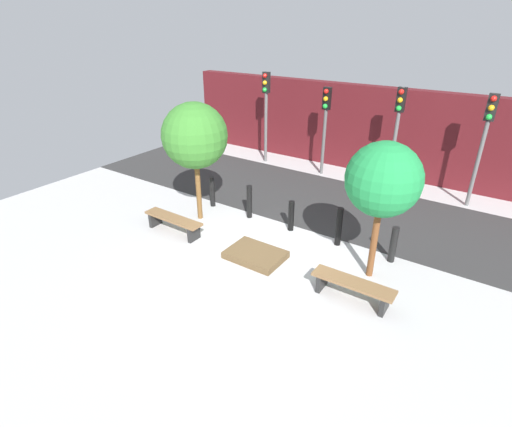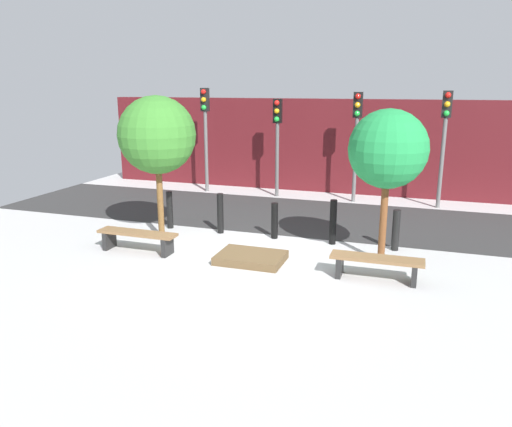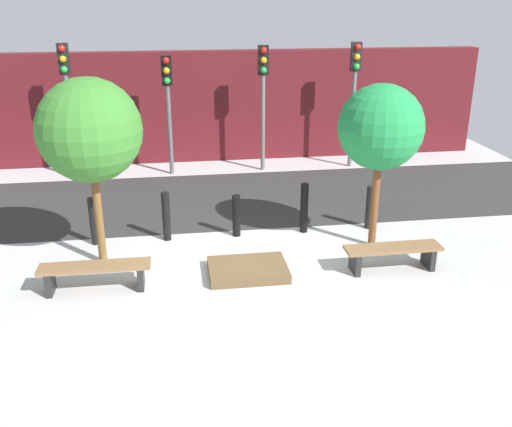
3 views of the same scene
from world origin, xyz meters
name	(u,v)px [view 2 (image 2 of 3)]	position (x,y,z in m)	size (l,w,h in m)	color
ground_plane	(252,261)	(0.00, 0.00, 0.00)	(18.00, 18.00, 0.00)	#B3B3B3
road_strip	(297,215)	(0.00, 4.02, 0.01)	(18.00, 4.10, 0.01)	#2E2E2E
building_facade	(324,146)	(0.00, 7.75, 1.61)	(16.20, 0.50, 3.21)	#511419
bench_left	(137,237)	(-2.64, -0.25, 0.34)	(1.87, 0.43, 0.47)	black
bench_right	(377,263)	(2.64, -0.25, 0.33)	(1.78, 0.45, 0.46)	black
planter_bed	(251,258)	(0.00, -0.05, 0.09)	(1.41, 1.02, 0.17)	brown
tree_behind_left_bench	(157,135)	(-2.64, 0.84, 2.52)	(1.83, 1.83, 3.45)	brown
tree_behind_right_bench	(388,150)	(2.64, 0.84, 2.40)	(1.62, 1.62, 3.23)	brown
bollard_far_left	(170,210)	(-2.87, 1.73, 0.49)	(0.16, 0.16, 0.98)	black
bollard_left	(220,213)	(-1.44, 1.73, 0.51)	(0.16, 0.16, 1.03)	black
bollard_center	(275,221)	(0.00, 1.73, 0.45)	(0.17, 0.17, 0.89)	black
bollard_right	(333,222)	(1.44, 1.73, 0.54)	(0.16, 0.16, 1.07)	black
bollard_far_right	(396,230)	(2.87, 1.73, 0.47)	(0.17, 0.17, 0.95)	black
traffic_light_west	(205,121)	(-3.88, 6.36, 2.47)	(0.28, 0.27, 3.58)	#5D5D5D
traffic_light_mid_west	(277,129)	(-1.29, 6.36, 2.25)	(0.28, 0.27, 3.24)	#545454
traffic_light_mid_east	(357,127)	(1.29, 6.36, 2.40)	(0.28, 0.27, 3.46)	#5E5E5E
traffic_light_east	(445,128)	(3.88, 6.36, 2.44)	(0.28, 0.27, 3.52)	#5E5E5E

